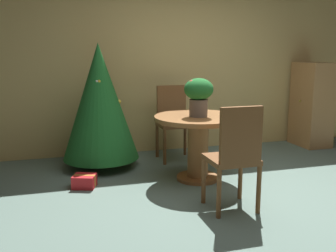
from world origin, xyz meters
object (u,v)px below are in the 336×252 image
Objects in this scene: wooden_chair_far at (174,118)px; gift_box_red at (84,181)px; round_dining_table at (198,136)px; wooden_cabinet at (312,105)px; holiday_tree at (100,102)px; wooden_chair_near at (235,153)px; flower_vase at (199,93)px.

wooden_chair_far is 1.66m from gift_box_red.
wooden_cabinet is at bearing 25.06° from round_dining_table.
round_dining_table is 0.78× the size of wooden_cabinet.
holiday_tree is (-1.03, -0.15, 0.28)m from wooden_chair_far.
wooden_chair_far is at bearing 90.00° from round_dining_table.
holiday_tree is at bearing 119.89° from wooden_chair_near.
round_dining_table is 1.00× the size of wooden_chair_far.
holiday_tree reaches higher than flower_vase.
wooden_chair_near is 3.43× the size of gift_box_red.
wooden_chair_near is 0.64× the size of holiday_tree.
round_dining_table is 0.97m from wooden_chair_near.
gift_box_red is at bearing 174.66° from flower_vase.
wooden_chair_far is at bearing -177.01° from wooden_cabinet.
wooden_cabinet is (2.34, 1.09, 0.13)m from round_dining_table.
wooden_cabinet is (2.34, 0.12, 0.08)m from wooden_chair_far.
wooden_chair_near reaches higher than round_dining_table.
gift_box_red is at bearing -110.87° from holiday_tree.
wooden_cabinet is (2.34, 2.06, 0.09)m from wooden_chair_near.
wooden_chair_far is at bearing 90.00° from wooden_chair_near.
holiday_tree is 1.22× the size of wooden_cabinet.
wooden_chair_near is 0.77× the size of wooden_cabinet.
holiday_tree is (-1.03, 1.80, 0.29)m from wooden_chair_near.
round_dining_table is 0.64× the size of holiday_tree.
round_dining_table is 0.50m from flower_vase.
round_dining_table reaches higher than gift_box_red.
round_dining_table is at bearing -4.00° from gift_box_red.
round_dining_table is 1.36m from holiday_tree.
flower_vase is at bearing -154.48° from wooden_cabinet.
wooden_cabinet is at bearing 4.54° from holiday_tree.
holiday_tree is at bearing 141.41° from round_dining_table.
gift_box_red is (-1.31, 1.06, -0.50)m from wooden_chair_near.
flower_vase is 0.27× the size of holiday_tree.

